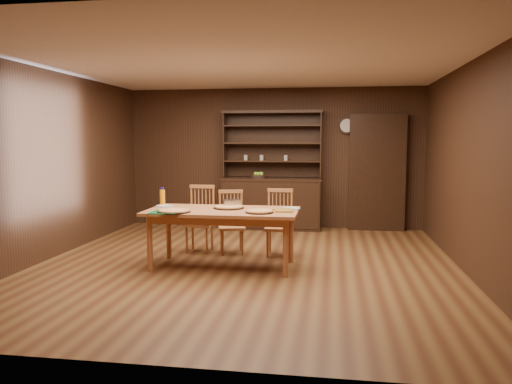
% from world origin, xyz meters
% --- Properties ---
extents(floor, '(6.00, 6.00, 0.00)m').
position_xyz_m(floor, '(0.00, 0.00, 0.00)').
color(floor, brown).
rests_on(floor, ground).
extents(room_shell, '(6.00, 6.00, 6.00)m').
position_xyz_m(room_shell, '(0.00, 0.00, 1.58)').
color(room_shell, silver).
rests_on(room_shell, floor).
extents(china_hutch, '(1.84, 0.52, 2.17)m').
position_xyz_m(china_hutch, '(-0.00, 2.75, 0.60)').
color(china_hutch, black).
rests_on(china_hutch, floor).
extents(doorway, '(1.00, 0.18, 2.10)m').
position_xyz_m(doorway, '(1.90, 2.90, 1.05)').
color(doorway, black).
rests_on(doorway, floor).
extents(wall_clock, '(0.30, 0.05, 0.30)m').
position_xyz_m(wall_clock, '(1.35, 2.96, 1.90)').
color(wall_clock, black).
rests_on(wall_clock, room_shell).
extents(dining_table, '(1.93, 0.97, 0.75)m').
position_xyz_m(dining_table, '(-0.28, -0.14, 0.67)').
color(dining_table, '#A8663A').
rests_on(dining_table, floor).
extents(chair_left, '(0.41, 0.39, 0.97)m').
position_xyz_m(chair_left, '(-0.81, 0.76, 0.51)').
color(chair_left, '#C37543').
rests_on(chair_left, floor).
extents(chair_center, '(0.46, 0.45, 0.91)m').
position_xyz_m(chair_center, '(-0.34, 0.70, 0.48)').
color(chair_center, '#C37543').
rests_on(chair_center, floor).
extents(chair_right, '(0.39, 0.37, 0.94)m').
position_xyz_m(chair_right, '(0.37, 0.68, 0.50)').
color(chair_right, '#C37543').
rests_on(chair_right, floor).
extents(pizza_left, '(0.41, 0.41, 0.04)m').
position_xyz_m(pizza_left, '(-0.82, -0.46, 0.77)').
color(pizza_left, black).
rests_on(pizza_left, dining_table).
extents(pizza_right, '(0.35, 0.35, 0.04)m').
position_xyz_m(pizza_right, '(0.23, -0.34, 0.77)').
color(pizza_right, black).
rests_on(pizza_right, dining_table).
extents(pizza_center, '(0.41, 0.41, 0.04)m').
position_xyz_m(pizza_center, '(-0.23, -0.01, 0.77)').
color(pizza_center, black).
rests_on(pizza_center, dining_table).
extents(cooling_rack, '(0.38, 0.38, 0.02)m').
position_xyz_m(cooling_rack, '(-0.92, -0.48, 0.76)').
color(cooling_rack, '#0B924E').
rests_on(cooling_rack, dining_table).
extents(plate_left, '(0.24, 0.24, 0.02)m').
position_xyz_m(plate_left, '(-1.12, 0.04, 0.76)').
color(plate_left, white).
rests_on(plate_left, dining_table).
extents(plate_right, '(0.29, 0.29, 0.02)m').
position_xyz_m(plate_right, '(0.56, 0.04, 0.76)').
color(plate_right, white).
rests_on(plate_right, dining_table).
extents(foil_dish, '(0.28, 0.24, 0.09)m').
position_xyz_m(foil_dish, '(-0.22, 0.16, 0.80)').
color(foil_dish, silver).
rests_on(foil_dish, dining_table).
extents(juice_bottle, '(0.07, 0.07, 0.24)m').
position_xyz_m(juice_bottle, '(-1.22, 0.24, 0.86)').
color(juice_bottle, orange).
rests_on(juice_bottle, dining_table).
extents(pot_holder_a, '(0.24, 0.24, 0.02)m').
position_xyz_m(pot_holder_a, '(0.51, -0.18, 0.76)').
color(pot_holder_a, red).
rests_on(pot_holder_a, dining_table).
extents(pot_holder_b, '(0.30, 0.30, 0.02)m').
position_xyz_m(pot_holder_b, '(0.51, -0.06, 0.76)').
color(pot_holder_b, red).
rests_on(pot_holder_b, dining_table).
extents(fruit_bowl, '(0.31, 0.31, 0.12)m').
position_xyz_m(fruit_bowl, '(-0.24, 2.69, 0.98)').
color(fruit_bowl, black).
rests_on(fruit_bowl, china_hutch).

